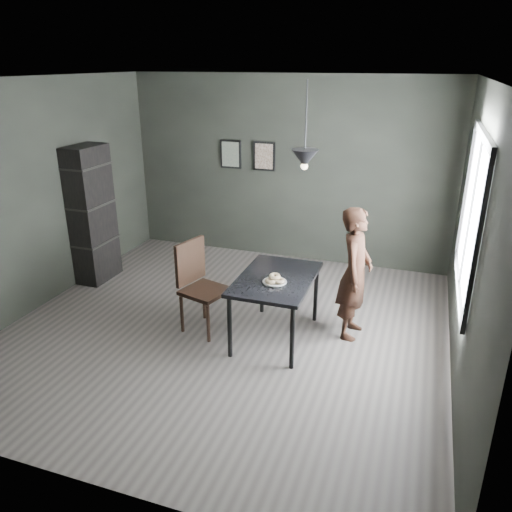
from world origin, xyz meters
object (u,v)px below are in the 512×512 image
(cafe_table, at_px, (276,284))
(pendant_lamp, at_px, (305,158))
(woman, at_px, (355,273))
(wood_chair, at_px, (199,280))
(white_plate, at_px, (275,282))
(shelf_unit, at_px, (92,215))

(cafe_table, bearing_deg, pendant_lamp, 21.80)
(cafe_table, height_order, pendant_lamp, pendant_lamp)
(woman, xyz_separation_m, wood_chair, (-1.72, -0.43, -0.15))
(white_plate, bearing_deg, cafe_table, 101.07)
(cafe_table, distance_m, woman, 0.89)
(white_plate, bearing_deg, wood_chair, 175.11)
(cafe_table, xyz_separation_m, wood_chair, (-0.91, -0.07, -0.06))
(wood_chair, height_order, pendant_lamp, pendant_lamp)
(shelf_unit, bearing_deg, woman, -5.92)
(wood_chair, distance_m, shelf_unit, 2.21)
(shelf_unit, relative_size, pendant_lamp, 2.21)
(pendant_lamp, bearing_deg, cafe_table, -158.20)
(shelf_unit, bearing_deg, cafe_table, -14.47)
(wood_chair, bearing_deg, cafe_table, 20.10)
(white_plate, height_order, woman, woman)
(woman, bearing_deg, white_plate, 126.91)
(pendant_lamp, bearing_deg, white_plate, -131.67)
(woman, height_order, pendant_lamp, pendant_lamp)
(white_plate, xyz_separation_m, pendant_lamp, (0.22, 0.25, 1.29))
(wood_chair, height_order, shelf_unit, shelf_unit)
(cafe_table, relative_size, woman, 0.79)
(woman, bearing_deg, wood_chair, 107.65)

